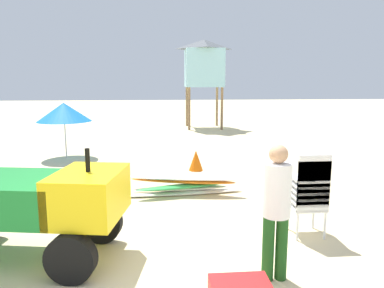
{
  "coord_description": "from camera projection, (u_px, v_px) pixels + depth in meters",
  "views": [
    {
      "loc": [
        -0.01,
        -4.04,
        2.34
      ],
      "look_at": [
        0.52,
        2.36,
        1.22
      ],
      "focal_mm": 34.38,
      "sensor_mm": 36.0,
      "label": 1
    }
  ],
  "objects": [
    {
      "name": "lifeguard_tower",
      "position": [
        204.0,
        63.0,
        17.8
      ],
      "size": [
        1.98,
        1.98,
        4.26
      ],
      "color": "olive",
      "rests_on": "ground"
    },
    {
      "name": "utility_cart",
      "position": [
        29.0,
        202.0,
        4.77
      ],
      "size": [
        2.71,
        1.65,
        1.5
      ],
      "color": "#197A2D",
      "rests_on": "ground"
    },
    {
      "name": "lifeguard_near_center",
      "position": [
        277.0,
        204.0,
        4.22
      ],
      "size": [
        0.32,
        0.32,
        1.63
      ],
      "color": "#194C19",
      "rests_on": "ground"
    },
    {
      "name": "ground",
      "position": [
        165.0,
        280.0,
        4.37
      ],
      "size": [
        80.0,
        80.0,
        0.0
      ],
      "primitive_type": "plane",
      "color": "beige"
    },
    {
      "name": "beach_umbrella_left",
      "position": [
        64.0,
        112.0,
        10.97
      ],
      "size": [
        1.6,
        1.6,
        1.68
      ],
      "color": "beige",
      "rests_on": "ground"
    },
    {
      "name": "surfboard_pile",
      "position": [
        182.0,
        185.0,
        7.59
      ],
      "size": [
        2.59,
        0.86,
        0.4
      ],
      "color": "white",
      "rests_on": "ground"
    },
    {
      "name": "stacked_plastic_chairs",
      "position": [
        310.0,
        189.0,
        5.44
      ],
      "size": [
        0.48,
        0.48,
        1.29
      ],
      "color": "white",
      "rests_on": "ground"
    },
    {
      "name": "traffic_cone_near",
      "position": [
        196.0,
        160.0,
        9.62
      ],
      "size": [
        0.38,
        0.38,
        0.54
      ],
      "primitive_type": "cone",
      "color": "orange",
      "rests_on": "ground"
    }
  ]
}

